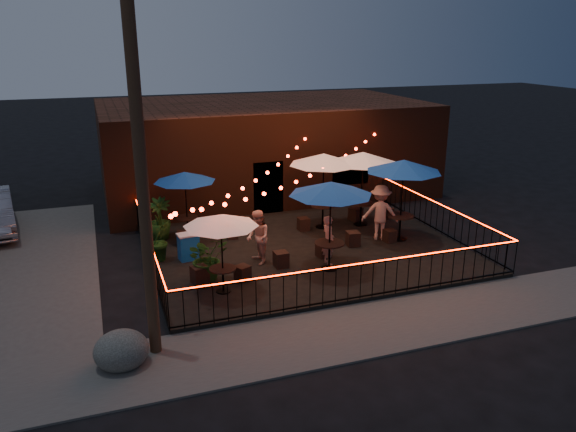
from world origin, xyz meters
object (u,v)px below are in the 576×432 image
utility_pole (142,181)px  cafe_table_3 (324,160)px  cafe_table_1 (185,178)px  cooler (189,246)px  boulder (121,351)px  cafe_table_4 (404,167)px  cafe_table_0 (221,221)px  cafe_table_2 (331,190)px  cafe_table_5 (363,159)px

utility_pole → cafe_table_3: bearing=43.3°
cafe_table_1 → cafe_table_3: cafe_table_3 is taller
cafe_table_1 → cooler: 2.68m
utility_pole → boulder: (-0.75, -0.35, -3.60)m
cafe_table_4 → cooler: bearing=175.2°
cafe_table_1 → cafe_table_4: 7.30m
utility_pole → cooler: 6.18m
cafe_table_0 → cafe_table_4: (6.63, 2.02, 0.51)m
cafe_table_2 → cafe_table_0: bearing=-172.0°
cafe_table_0 → cafe_table_5: 7.22m
cafe_table_0 → cafe_table_3: 6.19m
cafe_table_2 → cafe_table_1: bearing=129.8°
cafe_table_1 → cafe_table_5: bearing=-7.4°
cafe_table_4 → cooler: 7.44m
cafe_table_5 → cooler: 6.98m
utility_pole → cafe_table_0: (2.10, 2.27, -1.83)m
cafe_table_1 → cafe_table_2: size_ratio=0.81×
cafe_table_5 → utility_pole: bearing=-143.1°
cafe_table_0 → cafe_table_1: cafe_table_1 is taller
utility_pole → cafe_table_1: size_ratio=3.46×
cafe_table_3 → boulder: bearing=-138.2°
cafe_table_1 → boulder: size_ratio=2.25×
cafe_table_0 → cafe_table_5: size_ratio=0.89×
utility_pole → cafe_table_2: bearing=26.8°
cafe_table_4 → cafe_table_5: bearing=106.8°
cafe_table_1 → cafe_table_5: size_ratio=0.82×
cooler → boulder: bearing=-122.3°
cafe_table_4 → cafe_table_3: bearing=134.2°
cafe_table_3 → cafe_table_2: bearing=-109.9°
boulder → cafe_table_4: bearing=26.1°
utility_pole → cafe_table_0: utility_pole is taller
cafe_table_5 → cafe_table_3: bearing=172.0°
cafe_table_0 → boulder: (-2.84, -2.63, -1.77)m
cafe_table_0 → cafe_table_2: cafe_table_2 is taller
cafe_table_3 → boulder: (-7.49, -6.70, -2.24)m
cafe_table_1 → cafe_table_0: bearing=-88.0°
cooler → boulder: (-2.36, -5.25, -0.18)m
cafe_table_2 → cafe_table_3: 3.83m
cafe_table_0 → cafe_table_1: bearing=92.0°
cafe_table_0 → cooler: size_ratio=2.99×
cooler → boulder: size_ratio=0.82×
cafe_table_1 → cafe_table_3: (4.80, -0.61, 0.38)m
cafe_table_2 → cafe_table_4: bearing=25.2°
cooler → cafe_table_4: bearing=-12.8°
utility_pole → cafe_table_3: (6.74, 6.34, -1.36)m
utility_pole → cafe_table_0: 3.59m
cafe_table_4 → cooler: size_ratio=3.28×
utility_pole → cafe_table_1: bearing=74.4°
cafe_table_1 → cafe_table_2: (3.50, -4.21, 0.35)m
cafe_table_3 → cooler: cafe_table_3 is taller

